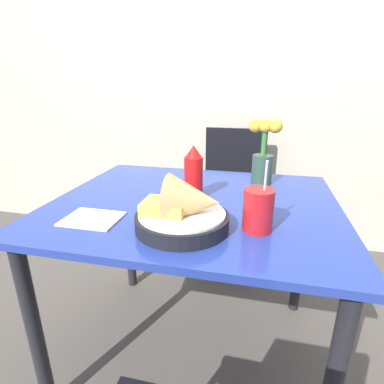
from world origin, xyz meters
TOP-DOWN VIEW (x-y plane):
  - ground_plane at (0.00, 0.00)m, footprint 12.00×12.00m
  - wall_window at (0.00, 1.15)m, footprint 7.00×0.06m
  - dining_table at (0.00, 0.00)m, footprint 1.05×0.88m
  - chair_far_window at (0.07, 0.87)m, footprint 0.40×0.40m
  - food_basket at (0.03, -0.23)m, footprint 0.28×0.28m
  - ketchup_bottle at (-0.01, 0.03)m, footprint 0.07×0.07m
  - drink_cup at (0.24, -0.19)m, footprint 0.09×0.09m
  - flower_vase at (0.24, 0.28)m, footprint 0.14×0.09m
  - napkin at (-0.29, -0.24)m, footprint 0.18×0.14m

SIDE VIEW (x-z plane):
  - ground_plane at x=0.00m, z-range 0.00..0.00m
  - chair_far_window at x=0.07m, z-range 0.08..0.95m
  - dining_table at x=0.00m, z-range 0.26..0.99m
  - napkin at x=-0.29m, z-range 0.73..0.73m
  - food_basket at x=0.03m, z-range 0.70..0.87m
  - drink_cup at x=0.24m, z-range 0.67..0.90m
  - ketchup_bottle at x=-0.01m, z-range 0.72..0.93m
  - flower_vase at x=0.24m, z-range 0.72..1.00m
  - wall_window at x=0.00m, z-range 0.00..2.60m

